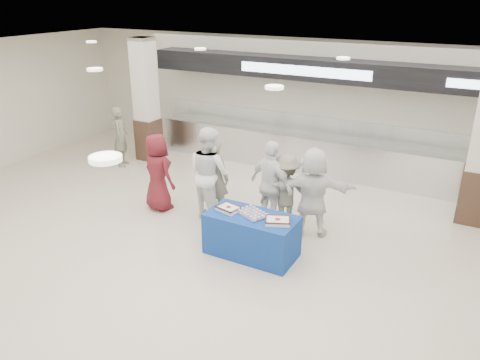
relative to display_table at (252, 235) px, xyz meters
The scene contains 14 objects.
ground 1.29m from the display_table, 125.08° to the right, with size 14.00×14.00×0.00m, color beige.
serving_line 4.51m from the display_table, 99.12° to the left, with size 8.70×0.85×2.80m.
column_left 5.80m from the display_table, 145.86° to the left, with size 0.55×0.55×3.20m.
display_table is the anchor object (origin of this frame).
sheet_cake_left 0.61m from the display_table, behind, with size 0.44×0.38×0.08m.
sheet_cake_right 0.65m from the display_table, ahead, with size 0.49×0.45×0.09m.
cupcake_tray 0.41m from the display_table, 85.00° to the left, with size 0.53×0.48×0.07m.
civilian_maroon 2.68m from the display_table, 163.51° to the left, with size 0.80×0.52×1.63m, color maroon.
soldier_a 1.77m from the display_table, 141.80° to the left, with size 0.59×0.38×1.61m, color slate.
chef_tall 1.79m from the display_table, 146.37° to the left, with size 0.91×0.71×1.88m, color white.
chef_short 1.20m from the display_table, 97.02° to the left, with size 1.02×0.42×1.74m, color white.
soldier_b 1.28m from the display_table, 84.80° to the left, with size 0.96×0.55×1.49m, color slate.
civilian_white 1.43m from the display_table, 60.79° to the left, with size 1.59×0.51×1.72m, color white.
soldier_bg 5.58m from the display_table, 154.03° to the left, with size 0.57×0.37×1.56m, color slate.
Camera 1 is at (3.85, -5.36, 4.31)m, focal length 35.00 mm.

